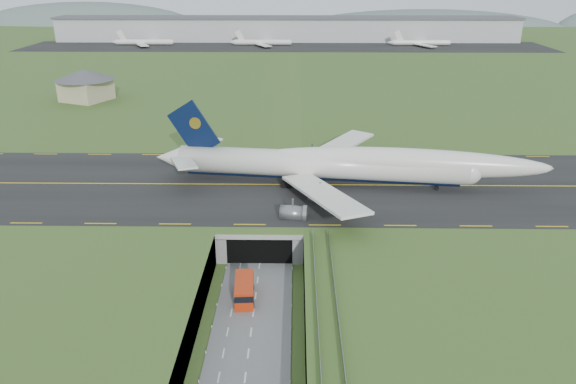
{
  "coord_description": "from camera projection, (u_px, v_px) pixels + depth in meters",
  "views": [
    {
      "loc": [
        6.61,
        -82.71,
        50.47
      ],
      "look_at": [
        5.0,
        20.0,
        9.56
      ],
      "focal_mm": 35.0,
      "sensor_mm": 36.0,
      "label": 1
    }
  ],
  "objects": [
    {
      "name": "guideway",
      "position": [
        328.0,
        328.0,
        75.72
      ],
      "size": [
        3.0,
        53.0,
        7.05
      ],
      "color": "#A8A8A3",
      "rests_on": "ground"
    },
    {
      "name": "ground",
      "position": [
        257.0,
        287.0,
        95.6
      ],
      "size": [
        900.0,
        900.0,
        0.0
      ],
      "primitive_type": "plane",
      "color": "#355421",
      "rests_on": "ground"
    },
    {
      "name": "trench_road",
      "position": [
        254.0,
        312.0,
        88.59
      ],
      "size": [
        12.0,
        75.0,
        0.2
      ],
      "primitive_type": "cube",
      "color": "slate",
      "rests_on": "ground"
    },
    {
      "name": "cargo_terminal",
      "position": [
        287.0,
        29.0,
        368.57
      ],
      "size": [
        320.0,
        67.0,
        15.6
      ],
      "color": "#B2B2B2",
      "rests_on": "ground"
    },
    {
      "name": "service_building",
      "position": [
        85.0,
        82.0,
        201.35
      ],
      "size": [
        27.33,
        27.33,
        11.32
      ],
      "rotation": [
        0.0,
        0.0,
        -0.41
      ],
      "color": "tan",
      "rests_on": "ground"
    },
    {
      "name": "airfield_deck",
      "position": [
        257.0,
        272.0,
        94.49
      ],
      "size": [
        800.0,
        800.0,
        6.0
      ],
      "primitive_type": "cube",
      "color": "gray",
      "rests_on": "ground"
    },
    {
      "name": "jumbo_jet",
      "position": [
        348.0,
        165.0,
        121.53
      ],
      "size": [
        85.69,
        56.28,
        18.76
      ],
      "rotation": [
        0.0,
        0.0,
        -0.12
      ],
      "color": "silver",
      "rests_on": "ground"
    },
    {
      "name": "distant_hills",
      "position": [
        362.0,
        35.0,
        495.58
      ],
      "size": [
        700.0,
        91.0,
        60.0
      ],
      "color": "slate",
      "rests_on": "ground"
    },
    {
      "name": "tunnel_portal",
      "position": [
        262.0,
        228.0,
        109.89
      ],
      "size": [
        17.0,
        22.3,
        6.0
      ],
      "color": "gray",
      "rests_on": "ground"
    },
    {
      "name": "shuttle_tram",
      "position": [
        244.0,
        290.0,
        91.43
      ],
      "size": [
        3.67,
        8.38,
        3.32
      ],
      "rotation": [
        0.0,
        0.0,
        0.07
      ],
      "color": "#BC2D0C",
      "rests_on": "ground"
    },
    {
      "name": "taxiway",
      "position": [
        266.0,
        185.0,
        124.0
      ],
      "size": [
        800.0,
        44.0,
        0.18
      ],
      "primitive_type": "cube",
      "color": "black",
      "rests_on": "airfield_deck"
    }
  ]
}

